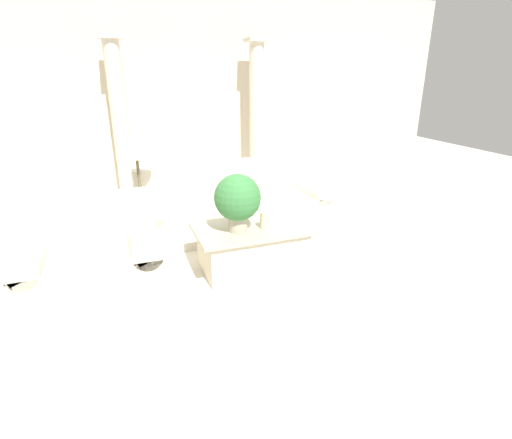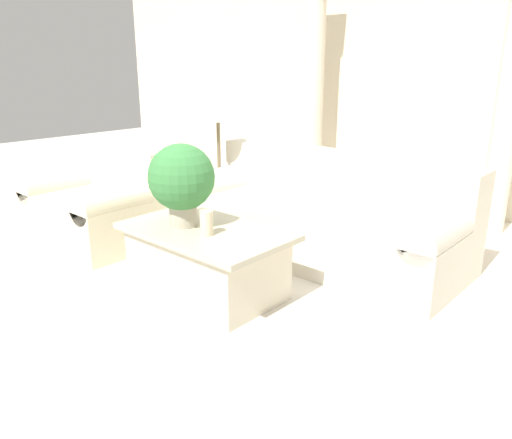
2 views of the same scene
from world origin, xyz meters
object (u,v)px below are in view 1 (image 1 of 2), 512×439
sofa_long (233,203)px  loveseat (90,254)px  coffee_table (252,247)px  floor_lamp (136,150)px  potted_plant (238,199)px

sofa_long → loveseat: (-1.75, -1.00, 0.01)m
sofa_long → coffee_table: bearing=-97.7°
sofa_long → loveseat: size_ratio=1.93×
sofa_long → floor_lamp: 1.42m
loveseat → potted_plant: potted_plant is taller
sofa_long → coffee_table: size_ratio=2.05×
loveseat → coffee_table: 1.60m
sofa_long → potted_plant: bearing=-105.0°
potted_plant → floor_lamp: (-0.83, 1.17, 0.32)m
sofa_long → loveseat: bearing=-150.2°
potted_plant → floor_lamp: 1.47m
potted_plant → floor_lamp: floor_lamp is taller
sofa_long → coffee_table: (-0.16, -1.20, -0.09)m
sofa_long → loveseat: same height
floor_lamp → potted_plant: bearing=-54.5°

